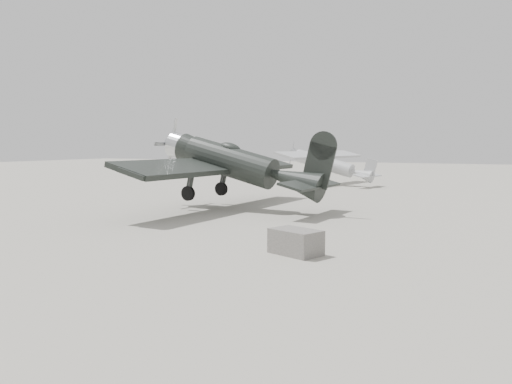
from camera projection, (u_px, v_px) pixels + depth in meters
ground at (252, 237)px, 18.55m from camera, size 160.00×160.00×0.00m
lowwing_monoplane at (238, 165)px, 26.22m from camera, size 9.97×13.93×4.49m
highwing_monoplane at (327, 161)px, 42.39m from camera, size 8.25×11.54×3.26m
equipment_block at (296, 242)px, 15.63m from camera, size 1.83×1.50×0.79m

